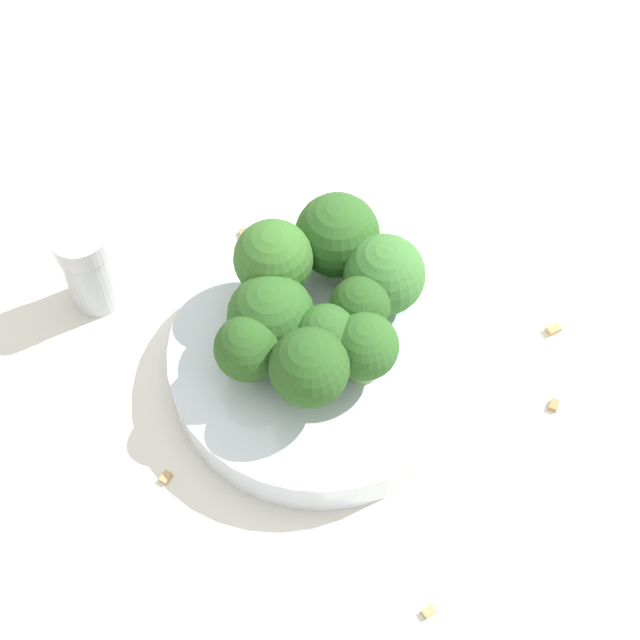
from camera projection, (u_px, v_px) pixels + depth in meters
name	position (u px, v px, depth m)	size (l,w,h in m)	color
ground_plane	(320.00, 372.00, 0.61)	(3.00, 3.00, 0.00)	silver
bowl	(320.00, 360.00, 0.59)	(0.20, 0.20, 0.03)	silver
broccoli_floret_0	(360.00, 308.00, 0.56)	(0.04, 0.04, 0.05)	#84AD66
broccoli_floret_1	(307.00, 368.00, 0.53)	(0.05, 0.05, 0.06)	#8EB770
broccoli_floret_2	(248.00, 349.00, 0.54)	(0.04, 0.04, 0.05)	#7A9E5B
broccoli_floret_3	(327.00, 339.00, 0.55)	(0.04, 0.04, 0.05)	#84AD66
broccoli_floret_4	(272.00, 314.00, 0.56)	(0.06, 0.06, 0.06)	#84AD66
broccoli_floret_5	(273.00, 260.00, 0.57)	(0.05, 0.05, 0.07)	#8EB770
broccoli_floret_6	(364.00, 348.00, 0.55)	(0.04, 0.04, 0.05)	#8EB770
broccoli_floret_7	(341.00, 236.00, 0.59)	(0.06, 0.06, 0.06)	#84AD66
broccoli_floret_8	(384.00, 275.00, 0.58)	(0.05, 0.05, 0.06)	#84AD66
pepper_shaker	(89.00, 267.00, 0.61)	(0.04, 0.04, 0.07)	#B2B7BC
almond_crumb_0	(429.00, 611.00, 0.52)	(0.01, 0.01, 0.01)	tan
almond_crumb_1	(555.00, 405.00, 0.59)	(0.01, 0.01, 0.01)	#AD7F4C
almond_crumb_2	(554.00, 327.00, 0.62)	(0.01, 0.01, 0.01)	tan
almond_crumb_3	(243.00, 232.00, 0.67)	(0.01, 0.01, 0.01)	#AD7F4C
almond_crumb_4	(165.00, 476.00, 0.56)	(0.01, 0.01, 0.01)	tan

